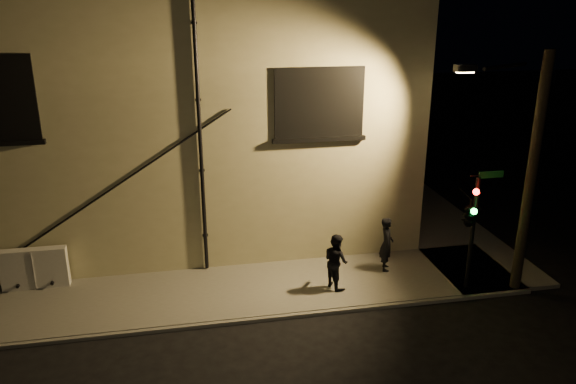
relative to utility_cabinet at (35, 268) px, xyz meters
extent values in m
plane|color=black|center=(6.55, -2.70, -0.70)|extent=(90.00, 90.00, 0.00)
cube|color=#5B5A52|center=(3.55, -1.20, -0.64)|extent=(20.00, 3.00, 0.12)
cube|color=#5B5A52|center=(13.05, 5.30, -0.64)|extent=(3.00, 16.00, 0.12)
cube|color=tan|center=(3.55, 6.30, 3.55)|extent=(16.00, 12.00, 8.50)
cube|color=black|center=(8.15, 0.28, 4.30)|extent=(2.60, 0.10, 2.00)
cube|color=black|center=(8.15, 0.29, 4.30)|extent=(2.38, 0.05, 1.78)
cylinder|color=black|center=(4.75, 0.22, 3.61)|extent=(0.11, 0.11, 8.30)
cylinder|color=black|center=(2.55, 0.25, 2.30)|extent=(5.96, 0.04, 3.75)
cylinder|color=black|center=(2.67, 0.25, 2.36)|extent=(5.96, 0.04, 3.75)
cube|color=#BBBAB2|center=(0.00, 0.00, 0.00)|extent=(1.77, 0.30, 1.17)
imported|color=black|center=(9.99, -0.83, 0.24)|extent=(0.54, 0.68, 1.65)
imported|color=black|center=(8.23, -1.57, 0.21)|extent=(0.82, 0.93, 1.58)
cylinder|color=black|center=(11.84, -2.31, 1.04)|extent=(0.12, 0.12, 3.24)
imported|color=black|center=(11.62, -2.43, 1.73)|extent=(0.71, 1.99, 0.79)
sphere|color=#FF140C|center=(11.64, -2.61, 2.36)|extent=(0.17, 0.17, 0.17)
sphere|color=#14FF3F|center=(11.64, -2.61, 1.82)|extent=(0.17, 0.17, 0.17)
cube|color=#0C4C1E|center=(12.19, -2.31, 2.71)|extent=(0.70, 0.03, 0.18)
cylinder|color=black|center=(13.20, -2.55, 2.62)|extent=(0.28, 0.28, 6.64)
cylinder|color=black|center=(12.40, -2.00, 5.48)|extent=(1.69, 0.93, 0.10)
cube|color=black|center=(11.60, -1.45, 5.38)|extent=(0.55, 0.28, 0.18)
cube|color=#FFC672|center=(11.60, -1.45, 5.28)|extent=(0.42, 0.20, 0.04)
camera|label=1|loc=(4.22, -15.11, 7.14)|focal=35.00mm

